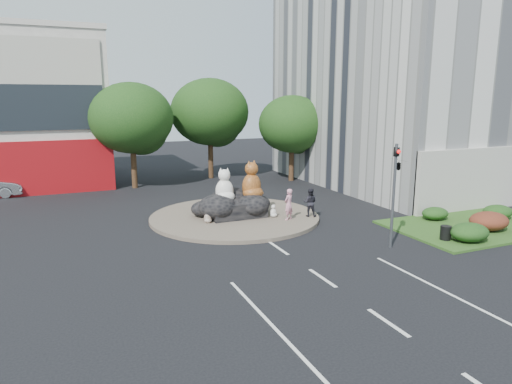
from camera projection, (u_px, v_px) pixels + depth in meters
ground at (322, 278)px, 18.21m from camera, size 120.00×120.00×0.00m
roundabout_island at (235, 217)px, 27.19m from camera, size 10.00×10.00×0.20m
rock_plinth at (234, 208)px, 27.07m from camera, size 3.20×2.60×0.90m
grass_verge at (479, 225)px, 25.52m from camera, size 10.00×6.00×0.12m
tree_left at (132, 122)px, 35.48m from camera, size 6.46×6.46×8.27m
tree_mid at (210, 115)px, 39.92m from camera, size 6.84×6.84×8.76m
tree_right at (292, 127)px, 38.82m from camera, size 5.70×5.70×7.30m
hedge_near_green at (470, 232)px, 22.46m from camera, size 2.00×1.60×0.90m
hedge_red at (489, 221)px, 24.32m from camera, size 2.20×1.76×0.99m
hedge_mid_green at (498, 212)px, 26.65m from camera, size 1.80×1.44×0.81m
hedge_back_green at (435, 213)px, 26.48m from camera, size 1.60×1.28×0.72m
traffic_light at (397, 173)px, 21.23m from camera, size 0.44×1.24×5.00m
street_lamp at (431, 137)px, 29.43m from camera, size 2.34×0.22×8.06m
cat_white at (224, 185)px, 26.43m from camera, size 1.35×1.22×2.02m
cat_tabby at (252, 180)px, 27.15m from camera, size 1.80×1.71×2.35m
kitten_calico at (208, 216)px, 25.49m from camera, size 0.62×0.59×0.81m
kitten_white at (273, 211)px, 26.70m from camera, size 0.61×0.59×0.77m
pedestrian_pink at (289, 204)px, 26.03m from camera, size 0.78×0.69×1.80m
pedestrian_dark at (310, 202)px, 26.77m from camera, size 1.03×0.98×1.68m
litter_bin at (446, 233)px, 22.70m from camera, size 0.58×0.58×0.71m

